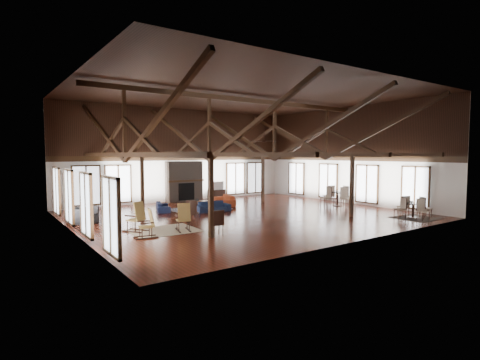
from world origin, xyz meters
TOP-DOWN VIEW (x-y plane):
  - floor at (0.00, 0.00)m, footprint 16.00×16.00m
  - ceiling at (0.00, 0.00)m, footprint 16.00×14.00m
  - wall_back at (0.00, 7.00)m, footprint 16.00×0.02m
  - wall_front at (0.00, -7.00)m, footprint 16.00×0.02m
  - wall_left at (-8.00, 0.00)m, footprint 0.02×14.00m
  - wall_right at (8.00, 0.00)m, footprint 0.02×14.00m
  - roof_truss at (0.00, 0.00)m, footprint 15.60×14.07m
  - post_grid at (0.00, 0.00)m, footprint 8.16×7.16m
  - fireplace at (0.00, 6.67)m, footprint 2.50×0.69m
  - ceiling_fan at (0.50, -1.00)m, footprint 1.60×1.60m
  - sofa_navy_front at (-0.79, 1.73)m, footprint 1.91×0.86m
  - sofa_navy_left at (-2.91, 3.38)m, footprint 1.79×1.14m
  - sofa_orange at (1.11, 3.55)m, footprint 2.21×1.36m
  - coffee_table at (-0.90, 2.96)m, footprint 1.27×0.83m
  - vase at (-0.99, 3.06)m, footprint 0.18×0.18m
  - armchair at (-7.20, 2.11)m, footprint 1.40×1.42m
  - side_table_lamp at (-7.60, 2.91)m, footprint 0.45×0.45m
  - rocking_chair_a at (-5.88, -0.95)m, footprint 0.89×1.05m
  - rocking_chair_b at (-4.35, -1.95)m, footprint 0.66×0.97m
  - rocking_chair_c at (-5.92, -2.22)m, footprint 0.88×0.55m
  - side_chair_a at (-3.44, -0.96)m, footprint 0.65×0.65m
  - side_chair_b at (-3.71, -3.52)m, footprint 0.46×0.46m
  - cafe_table_near at (6.11, -5.45)m, footprint 1.91×1.91m
  - cafe_table_far at (6.44, -0.55)m, footprint 2.24×2.24m
  - cup_near at (6.11, -5.38)m, footprint 0.14×0.14m
  - cup_far at (6.45, -0.47)m, footprint 0.17×0.17m
  - tv_console at (2.50, 6.75)m, footprint 1.19×0.45m
  - television at (2.52, 6.75)m, footprint 0.99×0.17m
  - rug_tan at (-4.93, -1.38)m, footprint 2.64×2.09m
  - rug_navy at (-0.96, 2.92)m, footprint 3.32×2.63m
  - rug_dark at (6.19, -5.58)m, footprint 2.06×1.88m

SIDE VIEW (x-z plane):
  - floor at x=0.00m, z-range 0.00..0.00m
  - rug_dark at x=6.19m, z-range 0.00..0.01m
  - rug_tan at x=-4.93m, z-range 0.00..0.01m
  - rug_navy at x=-0.96m, z-range 0.00..0.01m
  - sofa_navy_left at x=-2.91m, z-range 0.00..0.49m
  - sofa_navy_front at x=-0.79m, z-range 0.00..0.54m
  - tv_console at x=2.50m, z-range 0.00..0.60m
  - sofa_orange at x=1.11m, z-range 0.00..0.60m
  - armchair at x=-7.20m, z-range 0.00..0.70m
  - coffee_table at x=-0.90m, z-range 0.17..0.62m
  - side_table_lamp at x=-7.60m, z-range -0.14..1.01m
  - cafe_table_near at x=6.11m, z-range 0.00..0.99m
  - rocking_chair_c at x=-5.92m, z-range -0.03..1.04m
  - rocking_chair_b at x=-4.35m, z-range -0.03..1.10m
  - vase at x=-0.99m, z-range 0.45..0.63m
  - rocking_chair_a at x=-5.88m, z-range -0.04..1.17m
  - cafe_table_far at x=6.44m, z-range 0.00..1.14m
  - side_chair_b at x=-3.71m, z-range 0.08..1.07m
  - side_chair_a at x=-3.44m, z-range 0.09..1.17m
  - cup_near at x=6.11m, z-range 0.71..0.81m
  - cup_far at x=6.45m, z-range 0.82..0.93m
  - television at x=2.52m, z-range 0.60..1.17m
  - fireplace at x=0.00m, z-range -0.01..2.59m
  - post_grid at x=0.00m, z-range 0.00..3.05m
  - wall_back at x=0.00m, z-range 0.00..6.00m
  - wall_front at x=0.00m, z-range 0.00..6.00m
  - wall_left at x=-8.00m, z-range 0.00..6.00m
  - wall_right at x=8.00m, z-range 0.00..6.00m
  - ceiling_fan at x=0.50m, z-range 3.36..4.11m
  - roof_truss at x=0.00m, z-range 2.46..5.60m
  - ceiling at x=0.00m, z-range 5.99..6.01m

